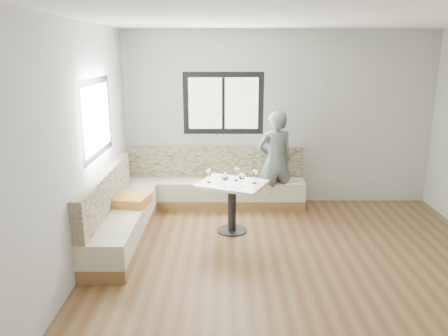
# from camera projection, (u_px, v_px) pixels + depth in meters

# --- Properties ---
(room) EXTENTS (5.01, 5.01, 2.81)m
(room) POSITION_uv_depth(u_px,v_px,m) (298.00, 151.00, 4.75)
(room) COLOR brown
(room) RESTS_ON ground
(banquette) EXTENTS (2.90, 2.80, 0.95)m
(banquette) POSITION_uv_depth(u_px,v_px,m) (177.00, 198.00, 6.53)
(banquette) COLOR olive
(banquette) RESTS_ON ground
(table) EXTENTS (1.07, 0.97, 0.72)m
(table) POSITION_uv_depth(u_px,v_px,m) (232.00, 195.00, 6.04)
(table) COLOR black
(table) RESTS_ON ground
(person) EXTENTS (0.66, 0.53, 1.59)m
(person) POSITION_uv_depth(u_px,v_px,m) (275.00, 161.00, 6.86)
(person) COLOR slate
(person) RESTS_ON ground
(olive_ramekin) EXTENTS (0.10, 0.10, 0.04)m
(olive_ramekin) POSITION_uv_depth(u_px,v_px,m) (225.00, 178.00, 6.14)
(olive_ramekin) COLOR white
(olive_ramekin) RESTS_ON table
(wine_glass_a) EXTENTS (0.09, 0.09, 0.20)m
(wine_glass_a) POSITION_uv_depth(u_px,v_px,m) (209.00, 173.00, 5.96)
(wine_glass_a) COLOR white
(wine_glass_a) RESTS_ON table
(wine_glass_b) EXTENTS (0.09, 0.09, 0.20)m
(wine_glass_b) POSITION_uv_depth(u_px,v_px,m) (225.00, 177.00, 5.78)
(wine_glass_b) COLOR white
(wine_glass_b) RESTS_ON table
(wine_glass_c) EXTENTS (0.09, 0.09, 0.20)m
(wine_glass_c) POSITION_uv_depth(u_px,v_px,m) (242.00, 176.00, 5.79)
(wine_glass_c) COLOR white
(wine_glass_c) RESTS_ON table
(wine_glass_d) EXTENTS (0.09, 0.09, 0.20)m
(wine_glass_d) POSITION_uv_depth(u_px,v_px,m) (236.00, 171.00, 6.06)
(wine_glass_d) COLOR white
(wine_glass_d) RESTS_ON table
(wine_glass_e) EXTENTS (0.09, 0.09, 0.20)m
(wine_glass_e) POSITION_uv_depth(u_px,v_px,m) (255.00, 173.00, 5.93)
(wine_glass_e) COLOR white
(wine_glass_e) RESTS_ON table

